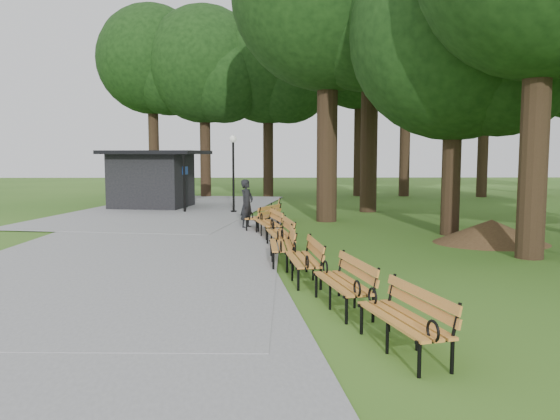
{
  "coord_description": "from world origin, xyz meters",
  "views": [
    {
      "loc": [
        -0.32,
        -12.06,
        2.62
      ],
      "look_at": [
        -0.02,
        2.92,
        1.1
      ],
      "focal_mm": 35.29,
      "sensor_mm": 36.0,
      "label": 1
    }
  ],
  "objects_px": {
    "lawn_tree_1": "(456,34)",
    "bench_7": "(272,211)",
    "person": "(247,204)",
    "dirt_mound": "(491,231)",
    "bench_0": "(403,320)",
    "kiosk": "(152,179)",
    "bench_6": "(263,217)",
    "bench_4": "(279,234)",
    "lamp_post": "(233,158)",
    "bench_2": "(303,260)",
    "lawn_tree_4": "(371,19)",
    "bench_3": "(281,246)",
    "bench_5": "(268,223)",
    "bench_1": "(343,283)"
  },
  "relations": [
    {
      "from": "lawn_tree_1",
      "to": "bench_7",
      "type": "bearing_deg",
      "value": 148.19
    },
    {
      "from": "lawn_tree_1",
      "to": "bench_0",
      "type": "bearing_deg",
      "value": -111.24
    },
    {
      "from": "bench_3",
      "to": "lamp_post",
      "type": "bearing_deg",
      "value": -172.22
    },
    {
      "from": "bench_1",
      "to": "bench_3",
      "type": "xyz_separation_m",
      "value": [
        -0.95,
        3.9,
        0.0
      ]
    },
    {
      "from": "bench_0",
      "to": "kiosk",
      "type": "bearing_deg",
      "value": -174.0
    },
    {
      "from": "lawn_tree_1",
      "to": "lawn_tree_4",
      "type": "xyz_separation_m",
      "value": [
        -1.36,
        7.29,
        2.22
      ]
    },
    {
      "from": "bench_0",
      "to": "bench_2",
      "type": "xyz_separation_m",
      "value": [
        -1.07,
        4.18,
        0.0
      ]
    },
    {
      "from": "dirt_mound",
      "to": "bench_0",
      "type": "relative_size",
      "value": 1.49
    },
    {
      "from": "dirt_mound",
      "to": "bench_5",
      "type": "xyz_separation_m",
      "value": [
        -6.6,
        1.31,
        0.09
      ]
    },
    {
      "from": "lamp_post",
      "to": "bench_3",
      "type": "relative_size",
      "value": 1.82
    },
    {
      "from": "person",
      "to": "bench_6",
      "type": "height_order",
      "value": "person"
    },
    {
      "from": "bench_4",
      "to": "bench_6",
      "type": "xyz_separation_m",
      "value": [
        -0.48,
        4.11,
        0.0
      ]
    },
    {
      "from": "dirt_mound",
      "to": "bench_0",
      "type": "height_order",
      "value": "bench_0"
    },
    {
      "from": "bench_7",
      "to": "lawn_tree_4",
      "type": "height_order",
      "value": "lawn_tree_4"
    },
    {
      "from": "kiosk",
      "to": "lamp_post",
      "type": "xyz_separation_m",
      "value": [
        4.14,
        -2.36,
        1.06
      ]
    },
    {
      "from": "bench_0",
      "to": "bench_3",
      "type": "xyz_separation_m",
      "value": [
        -1.47,
        5.96,
        0.0
      ]
    },
    {
      "from": "dirt_mound",
      "to": "bench_7",
      "type": "xyz_separation_m",
      "value": [
        -6.45,
        5.29,
        0.09
      ]
    },
    {
      "from": "bench_0",
      "to": "bench_2",
      "type": "relative_size",
      "value": 1.0
    },
    {
      "from": "person",
      "to": "lamp_post",
      "type": "bearing_deg",
      "value": 38.08
    },
    {
      "from": "dirt_mound",
      "to": "bench_3",
      "type": "xyz_separation_m",
      "value": [
        -6.28,
        -2.95,
        0.09
      ]
    },
    {
      "from": "lamp_post",
      "to": "bench_7",
      "type": "relative_size",
      "value": 1.82
    },
    {
      "from": "bench_7",
      "to": "bench_2",
      "type": "bearing_deg",
      "value": 5.29
    },
    {
      "from": "person",
      "to": "bench_7",
      "type": "bearing_deg",
      "value": 3.76
    },
    {
      "from": "bench_7",
      "to": "bench_6",
      "type": "bearing_deg",
      "value": -6.38
    },
    {
      "from": "dirt_mound",
      "to": "bench_6",
      "type": "distance_m",
      "value": 7.46
    },
    {
      "from": "bench_5",
      "to": "bench_0",
      "type": "bearing_deg",
      "value": -1.92
    },
    {
      "from": "lamp_post",
      "to": "bench_0",
      "type": "bearing_deg",
      "value": -79.18
    },
    {
      "from": "bench_4",
      "to": "lamp_post",
      "type": "bearing_deg",
      "value": -176.81
    },
    {
      "from": "lamp_post",
      "to": "bench_3",
      "type": "height_order",
      "value": "lamp_post"
    },
    {
      "from": "bench_3",
      "to": "bench_5",
      "type": "relative_size",
      "value": 1.0
    },
    {
      "from": "dirt_mound",
      "to": "bench_7",
      "type": "height_order",
      "value": "bench_7"
    },
    {
      "from": "person",
      "to": "dirt_mound",
      "type": "relative_size",
      "value": 0.62
    },
    {
      "from": "bench_6",
      "to": "lawn_tree_4",
      "type": "bearing_deg",
      "value": 167.05
    },
    {
      "from": "person",
      "to": "lawn_tree_1",
      "type": "bearing_deg",
      "value": -74.91
    },
    {
      "from": "dirt_mound",
      "to": "lawn_tree_4",
      "type": "bearing_deg",
      "value": 102.76
    },
    {
      "from": "bench_1",
      "to": "bench_7",
      "type": "bearing_deg",
      "value": 173.71
    },
    {
      "from": "kiosk",
      "to": "lawn_tree_4",
      "type": "xyz_separation_m",
      "value": [
        10.26,
        -2.01,
        7.2
      ]
    },
    {
      "from": "bench_6",
      "to": "lawn_tree_1",
      "type": "relative_size",
      "value": 0.19
    },
    {
      "from": "dirt_mound",
      "to": "bench_5",
      "type": "distance_m",
      "value": 6.73
    },
    {
      "from": "kiosk",
      "to": "dirt_mound",
      "type": "height_order",
      "value": "kiosk"
    },
    {
      "from": "lamp_post",
      "to": "bench_7",
      "type": "bearing_deg",
      "value": -63.04
    },
    {
      "from": "bench_0",
      "to": "bench_5",
      "type": "height_order",
      "value": "same"
    },
    {
      "from": "bench_0",
      "to": "bench_1",
      "type": "bearing_deg",
      "value": 179.56
    },
    {
      "from": "bench_1",
      "to": "lawn_tree_4",
      "type": "distance_m",
      "value": 18.12
    },
    {
      "from": "bench_6",
      "to": "bench_0",
      "type": "bearing_deg",
      "value": 35.22
    },
    {
      "from": "lamp_post",
      "to": "bench_6",
      "type": "height_order",
      "value": "lamp_post"
    },
    {
      "from": "person",
      "to": "bench_5",
      "type": "relative_size",
      "value": 0.91
    },
    {
      "from": "kiosk",
      "to": "bench_0",
      "type": "distance_m",
      "value": 21.3
    },
    {
      "from": "bench_4",
      "to": "bench_6",
      "type": "bearing_deg",
      "value": 178.89
    },
    {
      "from": "bench_2",
      "to": "bench_6",
      "type": "bearing_deg",
      "value": -179.23
    }
  ]
}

